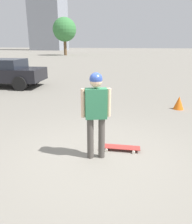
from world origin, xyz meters
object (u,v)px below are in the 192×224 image
Objects in this scene: car_parked_near at (4,72)px; traffic_cone at (179,103)px; person at (96,108)px; skateboard at (120,147)px.

car_parked_near is 9.40× the size of traffic_cone.
car_parked_near is at bearing 117.26° from person.
car_parked_near is (-7.00, 5.87, 0.71)m from skateboard.
skateboard is 1.89× the size of traffic_cone.
car_parked_near is (-6.56, 6.29, -0.29)m from person.
traffic_cone reaches higher than skateboard.
person reaches higher than car_parked_near.
skateboard is at bearing 25.23° from person.
person is 0.40× the size of car_parked_near.
traffic_cone is at bearing 158.46° from car_parked_near.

